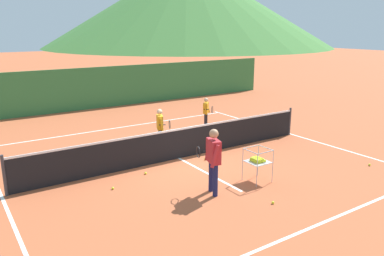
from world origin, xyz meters
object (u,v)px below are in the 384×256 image
at_px(student_1, 206,110).
at_px(tennis_ball_3, 273,203).
at_px(student_0, 160,125).
at_px(tennis_ball_1, 113,188).
at_px(tennis_ball_5, 370,165).
at_px(tennis_ball_0, 205,159).
at_px(tennis_ball_2, 146,173).
at_px(tennis_net, 179,143).
at_px(instructor, 213,155).
at_px(ball_cart, 258,160).

bearing_deg(student_1, tennis_ball_3, -112.94).
bearing_deg(student_0, tennis_ball_1, -138.90).
bearing_deg(tennis_ball_5, student_1, 102.90).
xyz_separation_m(student_0, tennis_ball_0, (0.55, -1.85, -0.78)).
bearing_deg(tennis_ball_5, tennis_ball_2, 152.30).
xyz_separation_m(tennis_ball_1, tennis_ball_5, (7.04, -2.62, 0.00)).
bearing_deg(tennis_net, tennis_ball_2, -157.18).
distance_m(student_1, tennis_ball_5, 6.54).
bearing_deg(instructor, ball_cart, -1.20).
bearing_deg(tennis_ball_2, tennis_ball_1, -158.14).
height_order(student_0, tennis_ball_0, student_0).
distance_m(instructor, student_1, 6.43).
relative_size(tennis_ball_1, tennis_ball_5, 1.00).
bearing_deg(tennis_ball_1, student_0, 41.10).
distance_m(tennis_ball_2, tennis_ball_5, 6.63).
xyz_separation_m(student_1, tennis_ball_1, (-5.59, -3.73, -0.71)).
bearing_deg(tennis_ball_2, ball_cart, -42.74).
bearing_deg(tennis_ball_2, student_0, 50.92).
bearing_deg(tennis_ball_1, tennis_net, 22.40).
relative_size(student_1, ball_cart, 1.37).
xyz_separation_m(ball_cart, tennis_ball_1, (-3.43, 1.62, -0.56)).
bearing_deg(ball_cart, tennis_ball_5, -15.39).
distance_m(student_1, tennis_ball_1, 6.75).
distance_m(ball_cart, tennis_ball_3, 1.49).
height_order(ball_cart, tennis_ball_0, ball_cart).
distance_m(tennis_net, tennis_ball_1, 2.91).
bearing_deg(student_0, tennis_net, -92.08).
relative_size(tennis_net, instructor, 6.05).
relative_size(student_0, tennis_ball_0, 19.96).
height_order(student_1, tennis_ball_0, student_1).
bearing_deg(student_0, tennis_ball_5, -48.87).
bearing_deg(tennis_ball_0, tennis_ball_1, -171.18).
height_order(tennis_net, tennis_ball_1, tennis_net).
bearing_deg(tennis_ball_1, tennis_ball_3, -45.42).
bearing_deg(tennis_ball_1, instructor, -38.78).
relative_size(student_0, tennis_ball_5, 19.96).
xyz_separation_m(instructor, tennis_ball_1, (-1.98, 1.59, -0.96)).
xyz_separation_m(tennis_ball_0, tennis_ball_2, (-2.09, -0.04, 0.00)).
height_order(tennis_ball_0, tennis_ball_3, same).
bearing_deg(tennis_ball_3, student_0, 91.17).
bearing_deg(tennis_ball_0, tennis_ball_2, -179.00).
distance_m(student_0, ball_cart, 4.05).
xyz_separation_m(tennis_ball_0, tennis_ball_1, (-3.25, -0.50, 0.00)).
relative_size(ball_cart, tennis_ball_3, 13.22).
xyz_separation_m(ball_cart, tennis_ball_3, (-0.62, -1.23, -0.56)).
distance_m(instructor, tennis_ball_2, 2.41).
distance_m(tennis_net, tennis_ball_5, 5.76).
height_order(tennis_net, tennis_ball_0, tennis_net).
height_order(instructor, student_1, instructor).
relative_size(instructor, tennis_ball_0, 24.33).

